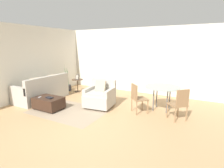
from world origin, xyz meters
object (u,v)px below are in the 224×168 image
object	(u,v)px
book_stack	(49,98)
dining_chair_near_right	(180,103)
picture_frame	(77,77)
side_table	(77,83)
couch	(43,92)
dining_chair_near_left	(137,97)
ottoman	(49,103)
dining_table	(162,90)
tv_remote_primary	(40,97)
potted_plant	(67,85)
armchair	(100,96)

from	to	relation	value
book_stack	dining_chair_near_right	bearing A→B (deg)	16.16
picture_frame	side_table	bearing A→B (deg)	-90.00
couch	dining_chair_near_left	world-z (taller)	couch
couch	book_stack	size ratio (longest dim) A/B	7.78
ottoman	dining_table	world-z (taller)	dining_table
couch	ottoman	bearing A→B (deg)	-32.43
tv_remote_primary	potted_plant	distance (m)	2.39
book_stack	couch	bearing A→B (deg)	148.54
armchair	tv_remote_primary	world-z (taller)	armchair
picture_frame	dining_chair_near_left	xyz separation A→B (m)	(3.18, -1.11, -0.14)
tv_remote_primary	picture_frame	distance (m)	2.30
picture_frame	dining_table	bearing A→B (deg)	-7.60
ottoman	picture_frame	xyz separation A→B (m)	(-0.57, 2.15, 0.44)
ottoman	side_table	size ratio (longest dim) A/B	1.62
armchair	dining_chair_near_left	bearing A→B (deg)	2.98
armchair	side_table	bearing A→B (deg)	148.33
armchair	side_table	world-z (taller)	armchair
couch	book_stack	world-z (taller)	couch
potted_plant	dining_chair_near_right	bearing A→B (deg)	-12.16
couch	tv_remote_primary	xyz separation A→B (m)	(0.72, -0.73, 0.09)
dining_table	ottoman	bearing A→B (deg)	-152.92
dining_chair_near_left	armchair	bearing A→B (deg)	-177.02
book_stack	dining_chair_near_right	world-z (taller)	dining_chair_near_right
couch	dining_chair_near_right	size ratio (longest dim) A/B	2.15
dining_table	book_stack	bearing A→B (deg)	-151.68
book_stack	armchair	bearing A→B (deg)	39.25
couch	tv_remote_primary	world-z (taller)	couch
ottoman	book_stack	bearing A→B (deg)	-20.58
book_stack	dining_chair_near_right	xyz separation A→B (m)	(3.73, 1.08, 0.11)
couch	ottoman	world-z (taller)	couch
potted_plant	picture_frame	world-z (taller)	potted_plant
dining_chair_near_left	side_table	bearing A→B (deg)	160.81
book_stack	tv_remote_primary	world-z (taller)	book_stack
couch	picture_frame	xyz separation A→B (m)	(0.41, 1.53, 0.35)
picture_frame	dining_table	size ratio (longest dim) A/B	0.20
couch	dining_table	xyz separation A→B (m)	(4.20, 1.03, 0.36)
side_table	dining_chair_near_left	distance (m)	3.37
book_stack	dining_chair_near_right	size ratio (longest dim) A/B	0.28
armchair	ottoman	size ratio (longest dim) A/B	1.07
book_stack	dining_chair_near_left	xyz separation A→B (m)	(2.52, 1.08, 0.11)
ottoman	potted_plant	world-z (taller)	potted_plant
book_stack	picture_frame	xyz separation A→B (m)	(-0.66, 2.19, 0.25)
book_stack	picture_frame	world-z (taller)	picture_frame
book_stack	side_table	world-z (taller)	side_table
picture_frame	dining_chair_near_right	size ratio (longest dim) A/B	0.23
book_stack	dining_chair_near_left	size ratio (longest dim) A/B	0.28
couch	ottoman	distance (m)	1.16
couch	dining_chair_near_left	size ratio (longest dim) A/B	2.15
couch	armchair	world-z (taller)	couch
side_table	dining_table	bearing A→B (deg)	-7.60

